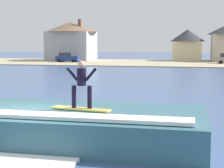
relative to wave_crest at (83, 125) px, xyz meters
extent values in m
plane|color=#3C5683|center=(-1.69, -1.14, -0.59)|extent=(260.00, 260.00, 0.00)
cube|color=#336371|center=(0.00, 0.05, -0.04)|extent=(8.89, 4.68, 1.11)
cube|color=#336371|center=(0.00, -0.54, 0.58)|extent=(7.56, 2.10, 0.12)
cube|color=white|center=(0.00, -1.47, 0.60)|extent=(8.00, 0.84, 0.12)
cube|color=#EAD159|center=(0.07, -0.50, 0.69)|extent=(2.22, 0.78, 0.06)
cube|color=black|center=(0.07, -0.50, 0.72)|extent=(1.98, 0.41, 0.01)
cylinder|color=black|center=(-0.19, -0.50, 1.12)|extent=(0.16, 0.16, 0.80)
cylinder|color=black|center=(0.38, -0.50, 1.12)|extent=(0.16, 0.16, 0.80)
cylinder|color=black|center=(0.10, -0.50, 1.82)|extent=(0.32, 0.32, 0.60)
sphere|color=tan|center=(0.10, -0.50, 2.27)|extent=(0.24, 0.24, 0.24)
cylinder|color=black|center=(-0.24, -0.50, 1.92)|extent=(0.43, 0.10, 0.48)
cylinder|color=black|center=(0.43, -0.50, 1.92)|extent=(0.43, 0.10, 0.48)
cube|color=tan|center=(-1.69, 53.63, -0.53)|extent=(120.00, 22.01, 0.12)
cube|color=navy|center=(-18.69, 51.91, 0.18)|extent=(4.23, 1.86, 0.90)
cube|color=#262D38|center=(-19.00, 51.91, 0.95)|extent=(2.33, 1.68, 0.64)
cylinder|color=black|center=(-17.31, 52.89, -0.27)|extent=(0.64, 0.22, 0.64)
cylinder|color=black|center=(-17.31, 50.93, -0.27)|extent=(0.64, 0.22, 0.64)
cylinder|color=black|center=(-20.06, 52.89, -0.27)|extent=(0.64, 0.22, 0.64)
cylinder|color=black|center=(-20.06, 50.93, -0.27)|extent=(0.64, 0.22, 0.64)
cylinder|color=black|center=(8.25, 53.85, -0.27)|extent=(0.64, 0.22, 0.64)
cylinder|color=black|center=(8.25, 52.02, -0.27)|extent=(0.64, 0.22, 0.64)
cube|color=#9EA3AD|center=(-20.26, 58.65, 2.28)|extent=(8.56, 7.97, 5.75)
cone|color=brown|center=(-20.26, 58.65, 6.18)|extent=(10.62, 10.62, 2.04)
cube|color=brown|center=(-18.12, 57.45, 6.68)|extent=(0.60, 0.60, 1.80)
cube|color=beige|center=(2.46, 61.94, 1.35)|extent=(5.45, 5.38, 3.87)
cone|color=#2D2D33|center=(2.46, 61.94, 4.45)|extent=(6.76, 6.76, 2.34)
cube|color=white|center=(-0.89, -3.24, -0.54)|extent=(2.95, 1.86, 0.10)
camera|label=1|loc=(3.95, -12.93, 3.01)|focal=59.86mm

